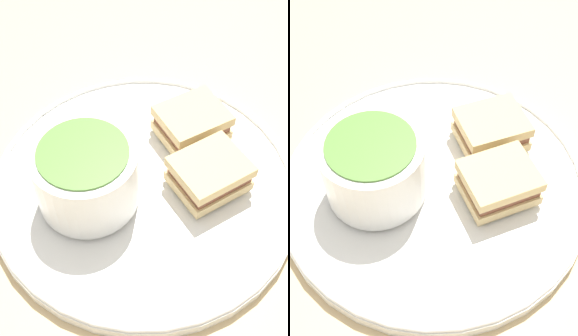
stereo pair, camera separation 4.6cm
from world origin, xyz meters
The scene contains 6 objects.
ground_plane centered at (0.00, 0.00, 0.00)m, with size 2.40×2.40×0.00m, color #D1B27F.
plate centered at (0.00, 0.00, 0.01)m, with size 0.31×0.31×0.02m.
soup_bowl centered at (0.01, -0.06, 0.05)m, with size 0.10×0.10×0.07m.
spoon centered at (-0.04, -0.09, 0.02)m, with size 0.09×0.08×0.01m.
sandwich_half_near centered at (0.01, 0.06, 0.03)m, with size 0.08×0.09×0.03m.
sandwich_half_far centered at (-0.06, 0.06, 0.03)m, with size 0.08×0.09×0.03m.
Camera 1 is at (0.28, -0.03, 0.40)m, focal length 50.00 mm.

